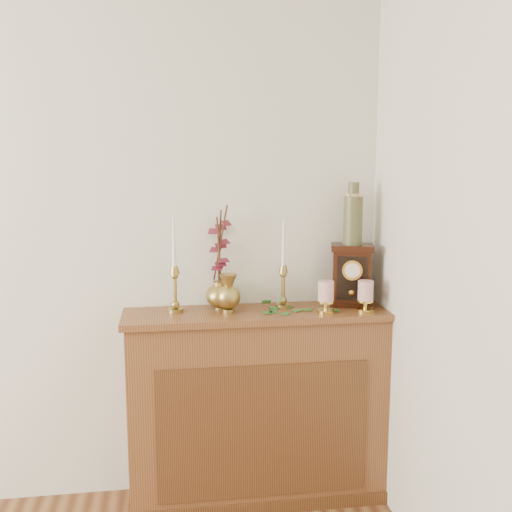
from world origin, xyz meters
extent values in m
cube|color=brown|center=(1.40, 2.10, 0.45)|extent=(1.20, 0.30, 0.90)
cube|color=brown|center=(1.40, 1.95, 0.41)|extent=(0.96, 0.01, 0.63)
cube|color=brown|center=(1.40, 2.10, 0.92)|extent=(1.24, 0.34, 0.03)
cube|color=brown|center=(1.40, 2.10, 0.03)|extent=(1.23, 0.33, 0.06)
cylinder|color=#9F863F|center=(1.02, 2.13, 0.94)|extent=(0.07, 0.07, 0.02)
sphere|color=#9F863F|center=(1.02, 2.13, 0.97)|extent=(0.04, 0.04, 0.04)
cylinder|color=#9F863F|center=(1.02, 2.13, 1.03)|extent=(0.02, 0.02, 0.13)
sphere|color=#9F863F|center=(1.02, 2.13, 1.10)|extent=(0.03, 0.03, 0.03)
cone|color=#9F863F|center=(1.02, 2.13, 1.13)|extent=(0.05, 0.05, 0.04)
cone|color=white|center=(1.02, 2.13, 1.26)|extent=(0.02, 0.02, 0.23)
cylinder|color=#9F863F|center=(1.53, 2.14, 0.94)|extent=(0.07, 0.07, 0.02)
sphere|color=#9F863F|center=(1.53, 2.14, 0.96)|extent=(0.04, 0.04, 0.04)
cylinder|color=#9F863F|center=(1.53, 2.14, 1.03)|extent=(0.02, 0.02, 0.12)
sphere|color=#9F863F|center=(1.53, 2.14, 1.09)|extent=(0.03, 0.03, 0.03)
cone|color=#9F863F|center=(1.53, 2.14, 1.12)|extent=(0.04, 0.04, 0.03)
cone|color=white|center=(1.53, 2.14, 1.24)|extent=(0.02, 0.02, 0.22)
cylinder|color=#9F863F|center=(1.26, 2.08, 0.94)|extent=(0.06, 0.06, 0.02)
sphere|color=#9F863F|center=(1.26, 2.08, 1.01)|extent=(0.11, 0.11, 0.11)
cone|color=#9F863F|center=(1.26, 2.08, 1.08)|extent=(0.08, 0.08, 0.06)
cylinder|color=#9F863F|center=(1.23, 2.16, 0.93)|extent=(0.06, 0.06, 0.01)
ellipsoid|color=#9F863F|center=(1.23, 2.16, 0.99)|extent=(0.13, 0.13, 0.11)
cylinder|color=#9F863F|center=(1.23, 2.16, 1.05)|extent=(0.06, 0.06, 0.02)
cylinder|color=#472819|center=(1.23, 2.17, 1.21)|extent=(0.03, 0.08, 0.32)
cylinder|color=#472819|center=(1.23, 2.17, 1.22)|extent=(0.02, 0.07, 0.35)
cylinder|color=#472819|center=(1.24, 2.17, 1.24)|extent=(0.06, 0.11, 0.36)
cylinder|color=gold|center=(1.70, 2.02, 0.94)|extent=(0.08, 0.08, 0.01)
cylinder|color=gold|center=(1.70, 2.02, 0.96)|extent=(0.02, 0.02, 0.04)
cylinder|color=gold|center=(1.70, 2.02, 0.98)|extent=(0.08, 0.08, 0.01)
cylinder|color=beige|center=(1.70, 2.02, 1.03)|extent=(0.07, 0.07, 0.09)
cylinder|color=#472819|center=(1.70, 2.02, 1.08)|extent=(0.00, 0.00, 0.01)
cylinder|color=gold|center=(1.89, 2.01, 0.94)|extent=(0.08, 0.08, 0.01)
cylinder|color=gold|center=(1.89, 2.01, 0.96)|extent=(0.02, 0.02, 0.04)
cylinder|color=gold|center=(1.89, 2.01, 0.98)|extent=(0.07, 0.07, 0.01)
cylinder|color=beige|center=(1.89, 2.01, 1.03)|extent=(0.07, 0.07, 0.09)
cylinder|color=#472819|center=(1.89, 2.01, 1.08)|extent=(0.00, 0.00, 0.01)
cube|color=#2D6325|center=(1.51, 2.14, 0.93)|extent=(0.06, 0.06, 0.00)
cube|color=#2D6325|center=(1.69, 2.07, 0.93)|extent=(0.06, 0.06, 0.00)
cube|color=#2D6325|center=(1.41, 2.09, 0.93)|extent=(0.06, 0.05, 0.00)
cube|color=#2D6325|center=(1.72, 2.13, 0.93)|extent=(0.05, 0.06, 0.00)
cube|color=#2D6325|center=(1.60, 2.01, 0.93)|extent=(0.05, 0.05, 0.00)
cube|color=#2D6325|center=(1.68, 2.09, 0.93)|extent=(0.06, 0.05, 0.00)
cube|color=#2D6325|center=(1.58, 2.00, 0.93)|extent=(0.06, 0.05, 0.00)
cube|color=#2D6325|center=(1.61, 2.06, 0.93)|extent=(0.06, 0.06, 0.00)
cube|color=#2D6325|center=(1.74, 2.12, 0.93)|extent=(0.06, 0.06, 0.00)
cube|color=#2D6325|center=(1.72, 2.09, 0.93)|extent=(0.05, 0.06, 0.00)
cube|color=#2D6325|center=(1.44, 2.08, 0.98)|extent=(0.05, 0.05, 0.02)
cube|color=#2D6325|center=(1.49, 2.03, 0.99)|extent=(0.03, 0.04, 0.02)
cube|color=#2D6325|center=(1.73, 2.08, 0.98)|extent=(0.05, 0.05, 0.02)
cube|color=black|center=(1.86, 2.14, 0.94)|extent=(0.22, 0.18, 0.02)
cube|color=black|center=(1.86, 2.14, 1.07)|extent=(0.20, 0.16, 0.26)
cube|color=black|center=(1.86, 2.14, 1.21)|extent=(0.22, 0.18, 0.03)
cube|color=black|center=(1.84, 2.09, 1.07)|extent=(0.13, 0.04, 0.21)
cylinder|color=#ECAB45|center=(1.84, 2.08, 1.11)|extent=(0.09, 0.03, 0.09)
cylinder|color=silver|center=(1.84, 2.08, 1.11)|extent=(0.07, 0.02, 0.07)
sphere|color=#ECAB45|center=(1.85, 2.09, 1.00)|extent=(0.03, 0.03, 0.03)
cylinder|color=#1B362A|center=(1.86, 2.14, 1.34)|extent=(0.09, 0.09, 0.23)
cylinder|color=#1B362A|center=(1.86, 2.14, 1.48)|extent=(0.05, 0.05, 0.08)
cylinder|color=tan|center=(1.86, 2.14, 1.46)|extent=(0.06, 0.06, 0.02)
camera|label=1|loc=(1.00, -0.56, 1.63)|focal=42.00mm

